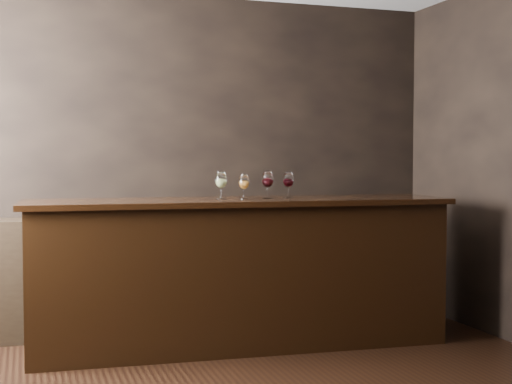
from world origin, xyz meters
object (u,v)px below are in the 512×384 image
object	(u,v)px
bar_counter	(240,275)
glass_red_b	(288,180)
glass_red_a	(268,180)
back_bar_shelf	(69,277)
glass_amber	(244,182)
glass_white	(221,180)

from	to	relation	value
bar_counter	glass_red_b	world-z (taller)	glass_red_b
glass_red_a	back_bar_shelf	bearing A→B (deg)	152.96
back_bar_shelf	glass_red_b	xyz separation A→B (m)	(1.60, -0.68, 0.78)
glass_amber	back_bar_shelf	bearing A→B (deg)	149.08
glass_white	glass_amber	world-z (taller)	glass_white
glass_red_b	back_bar_shelf	bearing A→B (deg)	157.01
bar_counter	glass_white	bearing A→B (deg)	177.17
bar_counter	glass_white	distance (m)	0.73
back_bar_shelf	glass_amber	xyz separation A→B (m)	(1.23, -0.74, 0.77)
back_bar_shelf	glass_red_b	size ratio (longest dim) A/B	13.06
glass_white	glass_red_b	world-z (taller)	glass_white
glass_red_b	glass_white	bearing A→B (deg)	-177.93
glass_white	glass_amber	size ratio (longest dim) A/B	1.11
glass_white	glass_amber	xyz separation A→B (m)	(0.17, -0.04, -0.01)
glass_amber	glass_red_b	size ratio (longest dim) A/B	0.93
glass_white	bar_counter	bearing A→B (deg)	-6.66
glass_red_b	bar_counter	bearing A→B (deg)	-174.88
glass_amber	glass_red_a	xyz separation A→B (m)	(0.19, 0.01, 0.02)
bar_counter	glass_red_b	xyz separation A→B (m)	(0.40, 0.04, 0.71)
glass_red_a	glass_red_b	world-z (taller)	glass_red_a
bar_counter	glass_red_b	size ratio (longest dim) A/B	15.30
glass_white	glass_amber	bearing A→B (deg)	-12.32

